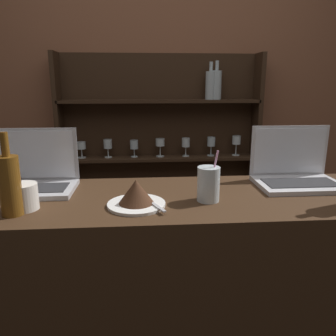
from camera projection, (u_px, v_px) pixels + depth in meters
bar_counter at (183, 316)px, 1.33m from camera, size 1.82×0.50×1.03m
back_wall at (162, 95)px, 2.41m from camera, size 7.00×0.06×2.70m
back_shelf at (161, 162)px, 2.46m from camera, size 1.44×0.18×1.64m
laptop_near at (30, 176)px, 1.26m from camera, size 0.35×0.21×0.23m
laptop_far at (295, 172)px, 1.33m from camera, size 0.33×0.23×0.23m
cake_plate at (136, 195)px, 1.09m from camera, size 0.20×0.20×0.09m
water_glass at (208, 184)px, 1.13m from camera, size 0.08×0.08×0.18m
wine_bottle_amber at (10, 184)px, 1.00m from camera, size 0.07×0.07×0.26m
coffee_cup at (24, 197)px, 1.06m from camera, size 0.09×0.09×0.09m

